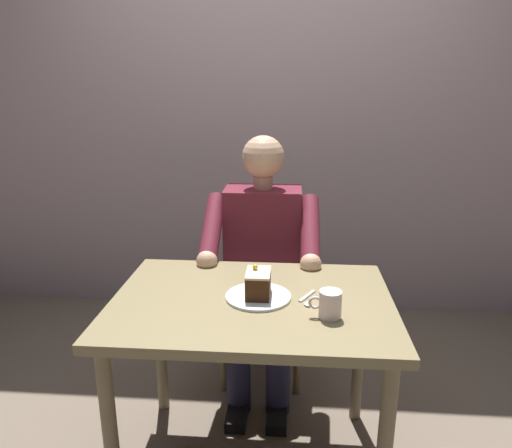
{
  "coord_description": "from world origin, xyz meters",
  "views": [
    {
      "loc": [
        -0.13,
        1.53,
        1.46
      ],
      "look_at": [
        -0.01,
        -0.1,
        0.97
      ],
      "focal_mm": 32.89,
      "sensor_mm": 36.0,
      "label": 1
    }
  ],
  "objects_px": {
    "dining_table": "(252,321)",
    "chair": "(264,276)",
    "dessert_spoon": "(307,300)",
    "cake_slice": "(258,283)",
    "coffee_cup": "(330,304)",
    "seated_person": "(262,263)"
  },
  "relations": [
    {
      "from": "chair",
      "to": "cake_slice",
      "type": "distance_m",
      "value": 0.75
    },
    {
      "from": "coffee_cup",
      "to": "dessert_spoon",
      "type": "distance_m",
      "value": 0.14
    },
    {
      "from": "chair",
      "to": "coffee_cup",
      "type": "xyz_separation_m",
      "value": [
        -0.27,
        0.83,
        0.26
      ]
    },
    {
      "from": "cake_slice",
      "to": "coffee_cup",
      "type": "xyz_separation_m",
      "value": [
        -0.24,
        0.13,
        -0.01
      ]
    },
    {
      "from": "cake_slice",
      "to": "dessert_spoon",
      "type": "relative_size",
      "value": 0.91
    },
    {
      "from": "chair",
      "to": "cake_slice",
      "type": "relative_size",
      "value": 7.22
    },
    {
      "from": "seated_person",
      "to": "dessert_spoon",
      "type": "xyz_separation_m",
      "value": [
        -0.2,
        0.54,
        0.08
      ]
    },
    {
      "from": "chair",
      "to": "coffee_cup",
      "type": "bearing_deg",
      "value": 107.79
    },
    {
      "from": "dessert_spoon",
      "to": "dining_table",
      "type": "bearing_deg",
      "value": -2.37
    },
    {
      "from": "dessert_spoon",
      "to": "seated_person",
      "type": "bearing_deg",
      "value": -69.85
    },
    {
      "from": "seated_person",
      "to": "coffee_cup",
      "type": "relative_size",
      "value": 11.31
    },
    {
      "from": "coffee_cup",
      "to": "dining_table",
      "type": "bearing_deg",
      "value": -24.76
    },
    {
      "from": "dining_table",
      "to": "cake_slice",
      "type": "height_order",
      "value": "cake_slice"
    },
    {
      "from": "seated_person",
      "to": "dining_table",
      "type": "bearing_deg",
      "value": 90.0
    },
    {
      "from": "cake_slice",
      "to": "coffee_cup",
      "type": "bearing_deg",
      "value": 152.0
    },
    {
      "from": "dining_table",
      "to": "chair",
      "type": "height_order",
      "value": "chair"
    },
    {
      "from": "cake_slice",
      "to": "chair",
      "type": "bearing_deg",
      "value": -88.22
    },
    {
      "from": "chair",
      "to": "dessert_spoon",
      "type": "xyz_separation_m",
      "value": [
        -0.2,
        0.72,
        0.22
      ]
    },
    {
      "from": "dining_table",
      "to": "coffee_cup",
      "type": "height_order",
      "value": "coffee_cup"
    },
    {
      "from": "cake_slice",
      "to": "coffee_cup",
      "type": "height_order",
      "value": "cake_slice"
    },
    {
      "from": "dining_table",
      "to": "seated_person",
      "type": "bearing_deg",
      "value": -90.0
    },
    {
      "from": "dining_table",
      "to": "chair",
      "type": "xyz_separation_m",
      "value": [
        0.0,
        -0.71,
        -0.12
      ]
    }
  ]
}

